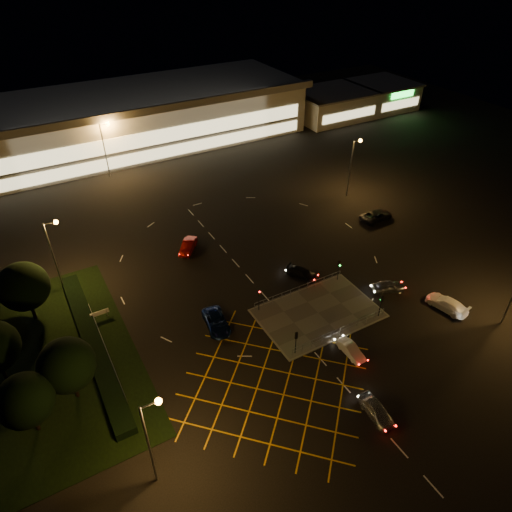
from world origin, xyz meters
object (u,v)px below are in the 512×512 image
signal_ne (339,266)px  car_near_silver (377,410)px  car_far_dkgrey (302,273)px  car_approach_white (447,304)px  car_queue_white (351,350)px  car_right_silver (388,286)px  signal_nw (259,296)px  signal_sw (296,339)px  car_east_grey (376,216)px  signal_se (381,302)px  car_circ_red (188,246)px  car_left_blue (216,322)px

signal_ne → car_near_silver: (-9.55, -18.31, -1.65)m
car_far_dkgrey → car_approach_white: (11.89, -13.98, 0.13)m
car_queue_white → car_right_silver: (11.03, 6.09, 0.11)m
car_near_silver → car_queue_white: 7.85m
signal_ne → signal_nw: bearing=180.0°
car_far_dkgrey → car_approach_white: 18.36m
signal_sw → car_east_grey: signal_sw is taller
signal_sw → car_far_dkgrey: size_ratio=0.73×
signal_se → car_right_silver: 5.55m
signal_sw → car_right_silver: signal_sw is taller
car_east_grey → car_queue_white: bearing=131.5°
signal_sw → car_east_grey: 31.99m
car_far_dkgrey → car_right_silver: bearing=-74.4°
signal_se → car_right_silver: bearing=-144.5°
signal_sw → car_approach_white: bearing=171.6°
car_circ_red → car_approach_white: size_ratio=0.86×
car_right_silver → car_approach_white: car_approach_white is taller
car_queue_white → car_near_silver: bearing=-111.0°
signal_sw → car_circ_red: signal_sw is taller
car_east_grey → signal_se: bearing=137.5°
car_queue_white → signal_se: bearing=24.2°
signal_se → car_left_blue: bearing=-24.6°
car_queue_white → car_far_dkgrey: bearing=77.9°
car_right_silver → car_approach_white: 7.21m
signal_se → car_right_silver: signal_se is taller
car_left_blue → car_far_dkgrey: (13.99, 2.91, -0.10)m
car_queue_white → car_far_dkgrey: size_ratio=0.87×
signal_ne → car_near_silver: bearing=-117.5°
signal_se → car_east_grey: size_ratio=0.57×
car_east_grey → car_far_dkgrey: bearing=106.9°
car_circ_red → car_east_grey: bearing=26.1°
car_approach_white → car_east_grey: bearing=-119.1°
signal_se → car_far_dkgrey: bearing=-71.5°
car_circ_red → signal_sw: bearing=-44.7°
car_right_silver → car_approach_white: (3.89, -6.07, 0.04)m
car_near_silver → car_approach_white: bearing=26.8°
signal_nw → car_east_grey: size_ratio=0.57×
car_right_silver → signal_nw: bearing=92.9°
signal_sw → car_approach_white: size_ratio=0.60×
signal_se → car_approach_white: signal_se is taller
signal_ne → car_left_blue: size_ratio=0.61×
signal_nw → signal_se: bearing=-33.6°
signal_se → car_east_grey: (14.90, 17.25, -1.60)m
signal_ne → car_approach_white: size_ratio=0.60×
car_queue_white → car_approach_white: size_ratio=0.72×
car_circ_red → car_far_dkgrey: bearing=-11.2°
car_approach_white → car_right_silver: bearing=-68.1°
car_right_silver → car_east_grey: 17.69m
signal_ne → car_left_blue: (-17.68, 0.10, -1.64)m
signal_sw → car_circ_red: bearing=-84.0°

